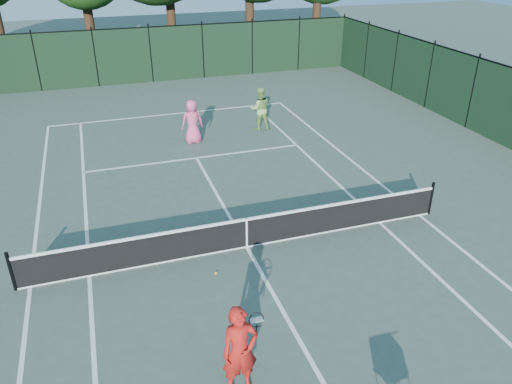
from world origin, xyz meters
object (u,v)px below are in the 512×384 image
object	(u,v)px
player_pink	(192,122)
coach	(240,351)
loose_ball_midcourt	(216,273)
player_green	(260,109)

from	to	relation	value
player_pink	coach	bearing A→B (deg)	80.48
coach	loose_ball_midcourt	size ratio (longest dim) A/B	27.42
coach	player_pink	size ratio (longest dim) A/B	1.05
player_green	player_pink	bearing A→B (deg)	18.78
player_pink	loose_ball_midcourt	xyz separation A→B (m)	(-1.33, -8.94, -0.86)
coach	loose_ball_midcourt	world-z (taller)	coach
coach	loose_ball_midcourt	xyz separation A→B (m)	(0.43, 3.56, -0.90)
player_pink	loose_ball_midcourt	world-z (taller)	player_pink
coach	loose_ball_midcourt	bearing A→B (deg)	80.38
player_pink	player_green	distance (m)	3.13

